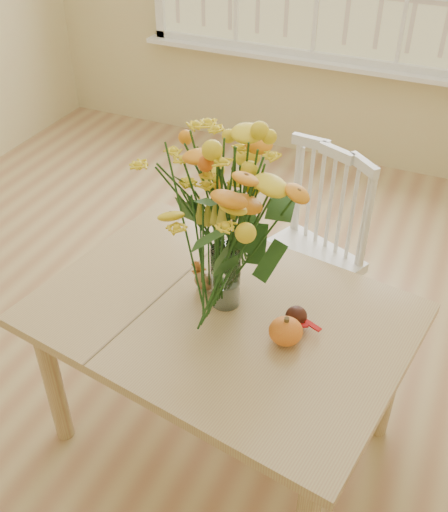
% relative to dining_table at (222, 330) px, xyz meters
% --- Properties ---
extents(floor, '(4.00, 4.50, 0.01)m').
position_rel_dining_table_xyz_m(floor, '(-0.46, 0.26, -0.58)').
color(floor, '#AC7D53').
rests_on(floor, ground).
extents(dining_table, '(1.36, 1.06, 0.66)m').
position_rel_dining_table_xyz_m(dining_table, '(0.00, 0.00, 0.00)').
color(dining_table, tan).
rests_on(dining_table, floor).
extents(windsor_chair, '(0.55, 0.54, 0.92)m').
position_rel_dining_table_xyz_m(windsor_chair, '(0.12, 0.70, -0.05)').
color(windsor_chair, white).
rests_on(windsor_chair, floor).
extents(flower_vase, '(0.47, 0.47, 0.56)m').
position_rel_dining_table_xyz_m(flower_vase, '(-0.01, 0.05, 0.43)').
color(flower_vase, white).
rests_on(flower_vase, dining_table).
extents(pumpkin, '(0.11, 0.11, 0.09)m').
position_rel_dining_table_xyz_m(pumpkin, '(0.25, -0.05, 0.13)').
color(pumpkin, orange).
rests_on(pumpkin, dining_table).
extents(turkey_figurine, '(0.09, 0.07, 0.10)m').
position_rel_dining_table_xyz_m(turkey_figurine, '(-0.10, 0.08, 0.13)').
color(turkey_figurine, '#CCB78C').
rests_on(turkey_figurine, dining_table).
extents(dark_gourd, '(0.12, 0.07, 0.07)m').
position_rel_dining_table_xyz_m(dark_gourd, '(0.25, 0.04, 0.12)').
color(dark_gourd, '#38160F').
rests_on(dark_gourd, dining_table).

